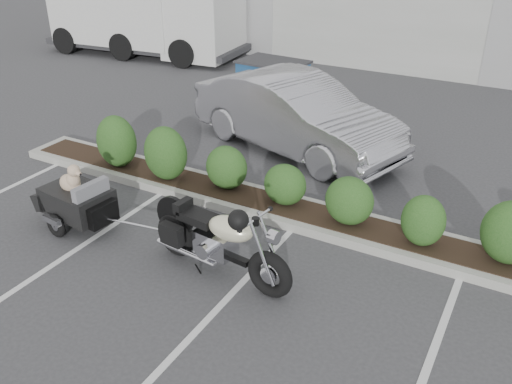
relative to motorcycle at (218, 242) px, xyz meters
The scene contains 7 objects.
ground 0.99m from the motorcycle, 168.71° to the right, with size 90.00×90.00×0.00m, color #38383A.
planter_kerb 2.11m from the motorcycle, 84.43° to the left, with size 12.00×1.00×0.15m, color #9E9E93.
motorcycle is the anchor object (origin of this frame).
pet_trailer 2.78m from the motorcycle, behind, with size 1.95×1.10×1.16m.
sedan 4.85m from the motorcycle, 102.38° to the left, with size 1.72×4.92×1.62m, color silver.
dumpster 7.91m from the motorcycle, 111.86° to the left, with size 1.85×1.33×1.16m.
delivery_truck 14.01m from the motorcycle, 133.47° to the left, with size 7.52×3.11×3.36m.
Camera 1 is at (4.40, -5.23, 4.74)m, focal length 38.00 mm.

